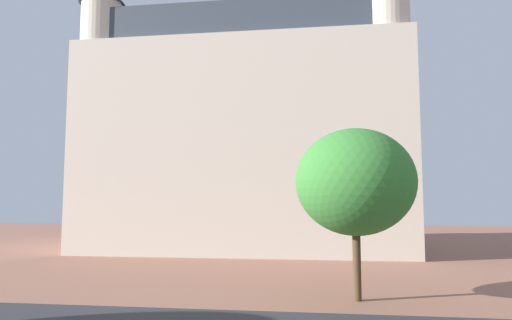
{
  "coord_description": "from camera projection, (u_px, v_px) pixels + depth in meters",
  "views": [
    {
      "loc": [
        1.66,
        -3.07,
        3.34
      ],
      "look_at": [
        -0.31,
        11.11,
        4.71
      ],
      "focal_mm": 32.03,
      "sensor_mm": 36.0,
      "label": 1
    }
  ],
  "objects": [
    {
      "name": "tree_curb_far",
      "position": [
        355.0,
        182.0,
        16.12
      ],
      "size": [
        4.21,
        4.21,
        6.01
      ],
      "color": "#4C3823",
      "rests_on": "ground_plane"
    },
    {
      "name": "landmark_building",
      "position": [
        251.0,
        131.0,
        35.29
      ],
      "size": [
        22.73,
        14.22,
        29.85
      ],
      "color": "beige",
      "rests_on": "ground_plane"
    }
  ]
}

